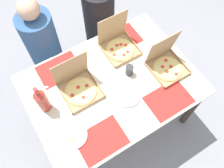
{
  "coord_description": "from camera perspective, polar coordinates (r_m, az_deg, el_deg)",
  "views": [
    {
      "loc": [
        -0.5,
        -0.81,
        2.54
      ],
      "look_at": [
        0.0,
        0.0,
        0.77
      ],
      "focal_mm": 38.15,
      "sensor_mm": 36.0,
      "label": 1
    }
  ],
  "objects": [
    {
      "name": "placemat_near_left",
      "position": [
        1.83,
        -2.56,
        -13.3
      ],
      "size": [
        0.36,
        0.26,
        0.0
      ],
      "primitive_type": "cube",
      "color": "red",
      "rests_on": "dining_table"
    },
    {
      "name": "knife_by_near_right",
      "position": [
        2.35,
        7.68,
        12.31
      ],
      "size": [
        0.09,
        0.2,
        0.0
      ],
      "primitive_type": "cube",
      "rotation": [
        0.0,
        0.0,
        1.21
      ],
      "color": "#B7B7BC",
      "rests_on": "dining_table"
    },
    {
      "name": "soda_bottle",
      "position": [
        1.87,
        -16.44,
        -3.78
      ],
      "size": [
        0.09,
        0.09,
        0.32
      ],
      "color": "#B2382D",
      "rests_on": "dining_table"
    },
    {
      "name": "pizza_box_corner_left",
      "position": [
        2.17,
        1.55,
        9.4
      ],
      "size": [
        0.29,
        0.3,
        0.33
      ],
      "color": "tan",
      "rests_on": "dining_table"
    },
    {
      "name": "dining_table",
      "position": [
        2.11,
        -0.0,
        -1.41
      ],
      "size": [
        1.42,
        1.03,
        0.77
      ],
      "color": "#3F3328",
      "rests_on": "ground_plane"
    },
    {
      "name": "pizza_box_corner_right",
      "position": [
        2.11,
        12.9,
        4.72
      ],
      "size": [
        0.29,
        0.29,
        0.32
      ],
      "color": "tan",
      "rests_on": "dining_table"
    },
    {
      "name": "knife_by_far_left",
      "position": [
        2.18,
        -7.01,
        6.8
      ],
      "size": [
        0.14,
        0.18,
        0.0
      ],
      "primitive_type": "cube",
      "rotation": [
        0.0,
        0.0,
        4.09
      ],
      "color": "#B7B7BC",
      "rests_on": "dining_table"
    },
    {
      "name": "plate_far_left",
      "position": [
        1.86,
        -9.32,
        -12.1
      ],
      "size": [
        0.21,
        0.21,
        0.03
      ],
      "color": "white",
      "rests_on": "dining_table"
    },
    {
      "name": "cup_spare",
      "position": [
        2.06,
        -11.07,
        3.55
      ],
      "size": [
        0.08,
        0.08,
        0.1
      ],
      "primitive_type": "cylinder",
      "color": "#333338",
      "rests_on": "dining_table"
    },
    {
      "name": "cup_clear_left",
      "position": [
        2.02,
        4.18,
        3.32
      ],
      "size": [
        0.07,
        0.07,
        0.1
      ],
      "primitive_type": "cylinder",
      "color": "#333338",
      "rests_on": "dining_table"
    },
    {
      "name": "placemat_near_right",
      "position": [
        2.0,
        13.42,
        -3.66
      ],
      "size": [
        0.36,
        0.26,
        0.0
      ],
      "primitive_type": "cube",
      "color": "red",
      "rests_on": "dining_table"
    },
    {
      "name": "knife_by_far_right",
      "position": [
        2.09,
        -17.84,
        -0.93
      ],
      "size": [
        0.2,
        0.11,
        0.0
      ],
      "primitive_type": "cube",
      "rotation": [
        0.0,
        0.0,
        2.67
      ],
      "color": "#B7B7BC",
      "rests_on": "dining_table"
    },
    {
      "name": "ground_plane",
      "position": [
        2.71,
        -0.0,
        -7.67
      ],
      "size": [
        6.0,
        6.0,
        0.0
      ],
      "primitive_type": "plane",
      "color": "gray"
    },
    {
      "name": "plate_far_right",
      "position": [
        1.96,
        3.72,
        -2.74
      ],
      "size": [
        0.21,
        0.21,
        0.02
      ],
      "color": "white",
      "rests_on": "dining_table"
    },
    {
      "name": "placemat_far_left",
      "position": [
        2.13,
        -12.57,
        3.45
      ],
      "size": [
        0.36,
        0.26,
        0.0
      ],
      "primitive_type": "cube",
      "color": "red",
      "rests_on": "dining_table"
    },
    {
      "name": "pizza_box_edge_far",
      "position": [
        1.96,
        -8.09,
        -0.54
      ],
      "size": [
        0.3,
        0.31,
        0.34
      ],
      "color": "tan",
      "rests_on": "dining_table"
    },
    {
      "name": "placemat_far_right",
      "position": [
        2.28,
        2.04,
        10.7
      ],
      "size": [
        0.36,
        0.26,
        0.0
      ],
      "primitive_type": "cube",
      "color": "red",
      "rests_on": "dining_table"
    },
    {
      "name": "diner_right_seat",
      "position": [
        2.67,
        -2.99,
        13.63
      ],
      "size": [
        0.32,
        0.32,
        1.23
      ],
      "color": "black",
      "rests_on": "ground_plane"
    },
    {
      "name": "diner_left_seat",
      "position": [
        2.55,
        -15.57,
        7.55
      ],
      "size": [
        0.32,
        0.32,
        1.23
      ],
      "color": "#33598C",
      "rests_on": "ground_plane"
    }
  ]
}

